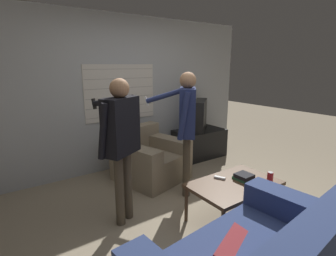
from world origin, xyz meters
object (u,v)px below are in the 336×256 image
person_left_standing (120,134)px  person_right_standing (186,119)px  coffee_table (234,186)px  spare_remote (220,178)px  soda_can (270,177)px  armchair_beige (149,159)px  book_stack (244,177)px  tv (200,115)px

person_left_standing → person_right_standing: person_right_standing is taller
coffee_table → person_left_standing: person_left_standing is taller
spare_remote → soda_can: bearing=-72.9°
armchair_beige → person_right_standing: 1.05m
spare_remote → coffee_table: bearing=-98.6°
book_stack → coffee_table: bearing=178.8°
coffee_table → book_stack: (0.15, -0.00, 0.08)m
coffee_table → tv: bearing=58.9°
book_stack → spare_remote: (-0.21, 0.17, -0.02)m
armchair_beige → spare_remote: bearing=81.4°
person_left_standing → spare_remote: (0.99, -0.53, -0.56)m
book_stack → soda_can: 0.29m
person_left_standing → soda_can: (1.38, -0.93, -0.51)m
person_left_standing → book_stack: person_left_standing is taller
coffee_table → tv: 2.21m
spare_remote → person_right_standing: bearing=62.2°
tv → armchair_beige: bearing=-29.2°
tv → person_left_standing: size_ratio=0.42×
soda_can → tv: bearing=69.2°
tv → soda_can: 2.25m
armchair_beige → soda_can: (0.53, -1.77, 0.21)m
person_left_standing → spare_remote: size_ratio=12.14×
tv → person_right_standing: size_ratio=0.41×
coffee_table → person_right_standing: bearing=93.7°
tv → person_left_standing: (-2.17, -1.16, 0.22)m
armchair_beige → book_stack: armchair_beige is taller
person_left_standing → spare_remote: person_left_standing is taller
tv → person_left_standing: person_left_standing is taller
coffee_table → person_left_standing: 1.40m
armchair_beige → book_stack: (0.35, -1.55, 0.18)m
person_left_standing → tv: bearing=-0.2°
coffee_table → book_stack: book_stack is taller
armchair_beige → coffee_table: armchair_beige is taller
armchair_beige → coffee_table: size_ratio=1.11×
tv → person_right_standing: bearing=-1.1°
coffee_table → tv: size_ratio=1.50×
tv → soda_can: (-0.80, -2.09, -0.30)m
coffee_table → spare_remote: bearing=108.7°
person_right_standing → spare_remote: bearing=-141.4°
coffee_table → spare_remote: (-0.06, 0.17, 0.05)m
soda_can → armchair_beige: bearing=106.7°
coffee_table → book_stack: 0.17m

